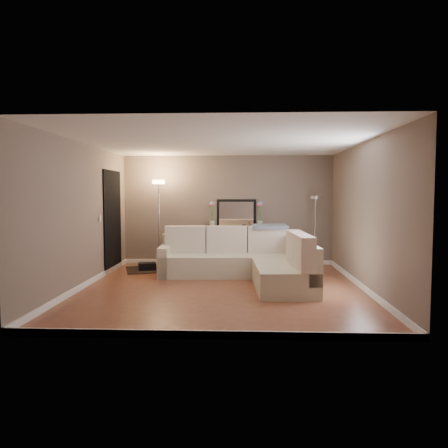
{
  "coord_description": "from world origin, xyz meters",
  "views": [
    {
      "loc": [
        0.37,
        -7.71,
        1.7
      ],
      "look_at": [
        0.0,
        0.8,
        1.1
      ],
      "focal_mm": 35.0,
      "sensor_mm": 36.0,
      "label": 1
    }
  ],
  "objects_px": {
    "floor_lamp_unlit": "(315,217)",
    "floor_lamp_lit": "(159,206)",
    "console_table": "(232,246)",
    "sectional_sofa": "(249,260)"
  },
  "relations": [
    {
      "from": "console_table",
      "to": "floor_lamp_lit",
      "type": "xyz_separation_m",
      "value": [
        -1.69,
        -0.29,
        0.96
      ]
    },
    {
      "from": "sectional_sofa",
      "to": "floor_lamp_unlit",
      "type": "bearing_deg",
      "value": 44.19
    },
    {
      "from": "floor_lamp_lit",
      "to": "floor_lamp_unlit",
      "type": "xyz_separation_m",
      "value": [
        3.6,
        0.08,
        -0.26
      ]
    },
    {
      "from": "floor_lamp_unlit",
      "to": "floor_lamp_lit",
      "type": "bearing_deg",
      "value": -178.71
    },
    {
      "from": "sectional_sofa",
      "to": "floor_lamp_unlit",
      "type": "xyz_separation_m",
      "value": [
        1.54,
        1.5,
        0.79
      ]
    },
    {
      "from": "floor_lamp_lit",
      "to": "sectional_sofa",
      "type": "bearing_deg",
      "value": -34.59
    },
    {
      "from": "floor_lamp_lit",
      "to": "floor_lamp_unlit",
      "type": "relative_size",
      "value": 1.22
    },
    {
      "from": "sectional_sofa",
      "to": "console_table",
      "type": "xyz_separation_m",
      "value": [
        -0.37,
        1.71,
        0.09
      ]
    },
    {
      "from": "floor_lamp_lit",
      "to": "floor_lamp_unlit",
      "type": "distance_m",
      "value": 3.61
    },
    {
      "from": "console_table",
      "to": "floor_lamp_lit",
      "type": "distance_m",
      "value": 1.96
    }
  ]
}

